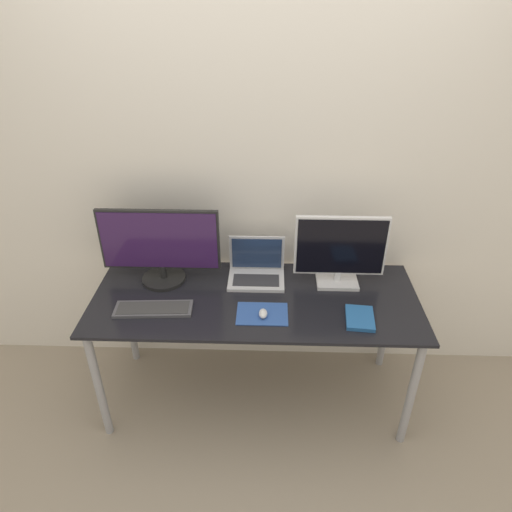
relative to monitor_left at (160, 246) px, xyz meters
name	(u,v)px	position (x,y,z in m)	size (l,w,h in m)	color
ground_plane	(253,443)	(0.52, -0.50, -0.95)	(12.00, 12.00, 0.00)	gray
wall_back	(258,177)	(0.52, 0.26, 0.30)	(7.00, 0.05, 2.50)	silver
desk	(255,310)	(0.52, -0.15, -0.30)	(1.73, 0.69, 0.74)	black
monitor_left	(160,246)	(0.00, 0.00, 0.00)	(0.64, 0.24, 0.43)	black
monitor_right	(340,251)	(0.97, 0.00, -0.01)	(0.49, 0.16, 0.41)	silver
laptop	(257,269)	(0.52, 0.04, -0.16)	(0.31, 0.22, 0.23)	silver
keyboard	(153,309)	(0.00, -0.28, -0.21)	(0.40, 0.15, 0.02)	#4C4C51
mousepad	(262,314)	(0.56, -0.29, -0.22)	(0.26, 0.18, 0.00)	#2D519E
mouse	(263,314)	(0.56, -0.31, -0.20)	(0.04, 0.07, 0.03)	silver
book	(360,318)	(1.04, -0.32, -0.21)	(0.15, 0.20, 0.02)	#235B9E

